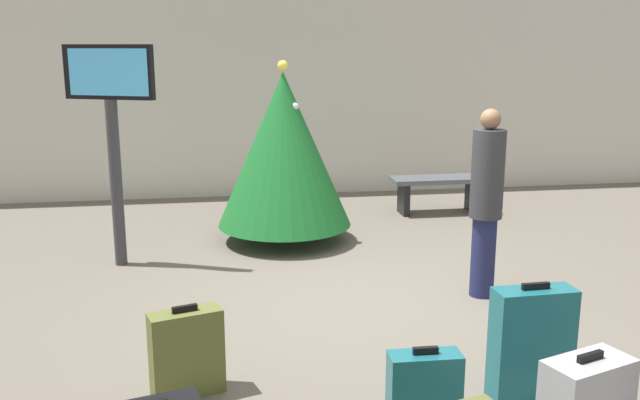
% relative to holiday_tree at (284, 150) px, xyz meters
% --- Properties ---
extents(ground_plane, '(16.00, 16.00, 0.00)m').
position_rel_holiday_tree_xyz_m(ground_plane, '(0.44, -2.05, -1.05)').
color(ground_plane, '#665E54').
extents(back_wall, '(16.00, 0.20, 3.20)m').
position_rel_holiday_tree_xyz_m(back_wall, '(0.44, 2.56, 0.55)').
color(back_wall, beige).
rests_on(back_wall, ground_plane).
extents(holiday_tree, '(1.50, 1.50, 2.03)m').
position_rel_holiday_tree_xyz_m(holiday_tree, '(0.00, 0.00, 0.00)').
color(holiday_tree, '#4C3319').
rests_on(holiday_tree, ground_plane).
extents(flight_info_kiosk, '(0.88, 0.44, 2.19)m').
position_rel_holiday_tree_xyz_m(flight_info_kiosk, '(-1.74, -0.60, 0.49)').
color(flight_info_kiosk, '#333338').
rests_on(flight_info_kiosk, ground_plane).
extents(waiting_bench, '(1.27, 0.44, 0.48)m').
position_rel_holiday_tree_xyz_m(waiting_bench, '(2.16, 1.01, -0.70)').
color(waiting_bench, '#4C5159').
rests_on(waiting_bench, ground_plane).
extents(traveller_0, '(0.40, 0.40, 1.66)m').
position_rel_holiday_tree_xyz_m(traveller_0, '(1.55, -2.01, -0.16)').
color(traveller_0, '#1E234C').
rests_on(traveller_0, ground_plane).
extents(suitcase_0, '(0.51, 0.22, 0.78)m').
position_rel_holiday_tree_xyz_m(suitcase_0, '(1.14, -3.80, -0.68)').
color(suitcase_0, '#19606B').
rests_on(suitcase_0, ground_plane).
extents(suitcase_2, '(0.41, 0.18, 0.57)m').
position_rel_holiday_tree_xyz_m(suitcase_2, '(0.35, -4.14, -0.79)').
color(suitcase_2, '#19606B').
rests_on(suitcase_2, ground_plane).
extents(suitcase_4, '(0.49, 0.30, 0.60)m').
position_rel_holiday_tree_xyz_m(suitcase_4, '(-0.98, -3.40, -0.77)').
color(suitcase_4, '#59602D').
rests_on(suitcase_4, ground_plane).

